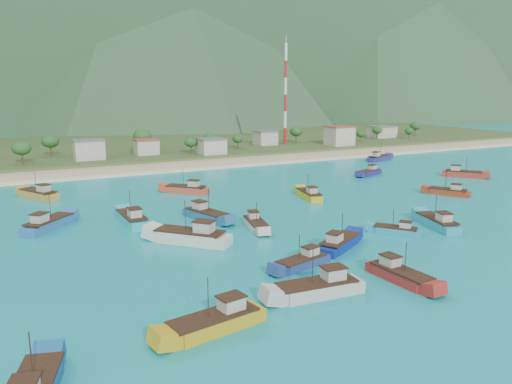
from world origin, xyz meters
name	(u,v)px	position (x,y,z in m)	size (l,w,h in m)	color
ground	(302,224)	(0.00, 0.00, 0.00)	(600.00, 600.00, 0.00)	#0D8D95
beach	(175,167)	(0.00, 79.00, 0.00)	(400.00, 18.00, 1.20)	beige
land	(132,147)	(0.00, 140.00, 0.00)	(400.00, 110.00, 2.40)	#385123
surf_line	(184,171)	(0.00, 69.50, 0.00)	(400.00, 2.50, 0.08)	white
village	(197,144)	(15.88, 100.64, 4.72)	(219.55, 27.95, 7.64)	beige
vegetation	(133,145)	(-7.81, 103.74, 5.21)	(273.62, 25.93, 9.10)	#235623
radio_tower	(285,95)	(59.07, 108.00, 22.74)	(1.20, 1.20, 42.28)	red
boat_0	(132,219)	(-29.34, 14.96, 0.87)	(3.83, 11.88, 6.96)	#20AEBB
boat_1	(437,223)	(21.51, -13.68, 0.81)	(6.24, 11.71, 6.64)	teal
boat_2	(463,174)	(69.85, 22.32, 0.80)	(9.56, 10.72, 6.58)	#AB3223
boat_5	(369,173)	(47.19, 37.12, 0.66)	(10.22, 6.23, 5.81)	navy
boat_6	(39,195)	(-43.77, 47.84, 0.87)	(8.66, 12.00, 6.95)	#B88530
boat_7	(216,323)	(-31.42, -32.42, 0.83)	(11.78, 5.32, 6.72)	gold
boat_8	(309,195)	(13.65, 18.55, 0.73)	(5.20, 10.88, 6.19)	gold
boat_9	(396,231)	(11.73, -13.37, 0.51)	(7.15, 8.17, 4.98)	teal
boat_10	(448,192)	(46.19, 6.14, 0.66)	(7.27, 10.00, 5.80)	#9D3419
boat_11	(191,237)	(-23.24, -1.78, 1.04)	(12.04, 12.39, 7.88)	silver
boat_12	(206,215)	(-15.33, 11.46, 0.83)	(6.62, 11.87, 6.73)	#225E8A
boat_13	(187,190)	(-10.33, 37.65, 0.80)	(10.15, 10.12, 6.54)	#BE442D
boat_14	(302,263)	(-12.52, -20.09, 0.61)	(9.74, 4.94, 5.52)	navy
boat_16	(339,244)	(-2.54, -15.62, 0.76)	(10.84, 8.11, 6.32)	navy
boat_19	(318,289)	(-16.23, -29.78, 0.86)	(11.94, 4.36, 6.92)	#BFB4AE
boat_21	(379,158)	(69.78, 59.13, 0.81)	(11.64, 6.43, 6.60)	navy
boat_22	(48,224)	(-44.13, 18.53, 0.85)	(10.38, 10.84, 6.85)	#2665A3
boat_24	(400,276)	(-3.53, -30.75, 0.72)	(3.71, 10.56, 6.14)	#A52420
boat_25	(256,225)	(-9.31, 1.49, 0.63)	(4.77, 9.93, 5.64)	beige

